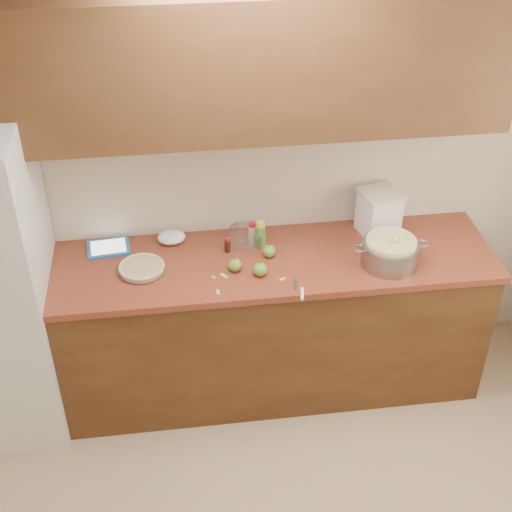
{
  "coord_description": "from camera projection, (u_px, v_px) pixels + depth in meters",
  "views": [
    {
      "loc": [
        -0.41,
        -1.64,
        3.17
      ],
      "look_at": [
        0.0,
        1.43,
        0.98
      ],
      "focal_mm": 50.0,
      "sensor_mm": 36.0,
      "label": 1
    }
  ],
  "objects": [
    {
      "name": "room_shell",
      "position": [
        310.0,
        417.0,
        2.46
      ],
      "size": [
        3.6,
        3.6,
        3.6
      ],
      "color": "tan",
      "rests_on": "ground"
    },
    {
      "name": "counter_run",
      "position": [
        254.0,
        324.0,
        4.13
      ],
      "size": [
        2.64,
        0.68,
        0.92
      ],
      "color": "#583418",
      "rests_on": "ground"
    },
    {
      "name": "upper_cabinets",
      "position": [
        250.0,
        66.0,
        3.4
      ],
      "size": [
        2.6,
        0.34,
        0.7
      ],
      "primitive_type": "cube",
      "color": "#56301A",
      "rests_on": "room_shell"
    },
    {
      "name": "pie",
      "position": [
        142.0,
        268.0,
        3.77
      ],
      "size": [
        0.25,
        0.25,
        0.04
      ],
      "rotation": [
        0.0,
        0.0,
        0.34
      ],
      "color": "silver",
      "rests_on": "counter_run"
    },
    {
      "name": "colander",
      "position": [
        390.0,
        252.0,
        3.8
      ],
      "size": [
        0.41,
        0.31,
        0.15
      ],
      "rotation": [
        0.0,
        0.0,
        -0.18
      ],
      "color": "gray",
      "rests_on": "counter_run"
    },
    {
      "name": "flour_canister",
      "position": [
        379.0,
        212.0,
        4.02
      ],
      "size": [
        0.25,
        0.25,
        0.26
      ],
      "rotation": [
        0.0,
        0.0,
        0.22
      ],
      "color": "white",
      "rests_on": "counter_run"
    },
    {
      "name": "tablet",
      "position": [
        108.0,
        248.0,
        3.95
      ],
      "size": [
        0.25,
        0.2,
        0.02
      ],
      "rotation": [
        0.0,
        0.0,
        0.09
      ],
      "color": "#2560B2",
      "rests_on": "counter_run"
    },
    {
      "name": "paring_knife",
      "position": [
        301.0,
        293.0,
        3.62
      ],
      "size": [
        0.05,
        0.19,
        0.02
      ],
      "rotation": [
        0.0,
        0.0,
        -0.19
      ],
      "color": "gray",
      "rests_on": "counter_run"
    },
    {
      "name": "lemon_bottle",
      "position": [
        261.0,
        234.0,
        3.94
      ],
      "size": [
        0.06,
        0.06,
        0.15
      ],
      "rotation": [
        0.0,
        0.0,
        -0.28
      ],
      "color": "#4C8C38",
      "rests_on": "counter_run"
    },
    {
      "name": "cinnamon_shaker",
      "position": [
        252.0,
        232.0,
        4.0
      ],
      "size": [
        0.04,
        0.04,
        0.11
      ],
      "rotation": [
        0.0,
        0.0,
        -0.02
      ],
      "color": "beige",
      "rests_on": "counter_run"
    },
    {
      "name": "vanilla_bottle",
      "position": [
        227.0,
        245.0,
        3.91
      ],
      "size": [
        0.03,
        0.03,
        0.09
      ],
      "rotation": [
        0.0,
        0.0,
        0.38
      ],
      "color": "black",
      "rests_on": "counter_run"
    },
    {
      "name": "mixing_bowl",
      "position": [
        247.0,
        235.0,
        3.99
      ],
      "size": [
        0.22,
        0.22,
        0.08
      ],
      "rotation": [
        0.0,
        0.0,
        0.14
      ],
      "color": "silver",
      "rests_on": "counter_run"
    },
    {
      "name": "paper_towel",
      "position": [
        172.0,
        237.0,
        3.99
      ],
      "size": [
        0.16,
        0.13,
        0.06
      ],
      "primitive_type": "ellipsoid",
      "rotation": [
        0.0,
        0.0,
        0.01
      ],
      "color": "white",
      "rests_on": "counter_run"
    },
    {
      "name": "apple_left",
      "position": [
        235.0,
        265.0,
        3.77
      ],
      "size": [
        0.07,
        0.07,
        0.08
      ],
      "color": "olive",
      "rests_on": "counter_run"
    },
    {
      "name": "apple_center",
      "position": [
        269.0,
        251.0,
        3.87
      ],
      "size": [
        0.07,
        0.07,
        0.08
      ],
      "color": "olive",
      "rests_on": "counter_run"
    },
    {
      "name": "apple_front",
      "position": [
        260.0,
        269.0,
        3.73
      ],
      "size": [
        0.08,
        0.08,
        0.09
      ],
      "color": "olive",
      "rests_on": "counter_run"
    },
    {
      "name": "peel_a",
      "position": [
        218.0,
        292.0,
        3.63
      ],
      "size": [
        0.02,
        0.04,
        0.0
      ],
      "primitive_type": "cube",
      "rotation": [
        0.0,
        0.0,
        -1.5
      ],
      "color": "#8EC760",
      "rests_on": "counter_run"
    },
    {
      "name": "peel_b",
      "position": [
        214.0,
        277.0,
        3.74
      ],
      "size": [
        0.03,
        0.03,
        0.0
      ],
      "primitive_type": "cube",
      "rotation": [
        0.0,
        0.0,
        2.25
      ],
      "color": "#8EC760",
      "rests_on": "counter_run"
    },
    {
      "name": "peel_c",
      "position": [
        283.0,
        279.0,
        3.73
      ],
      "size": [
        0.04,
        0.03,
        0.0
      ],
      "primitive_type": "cube",
      "rotation": [
        0.0,
        0.0,
        0.54
      ],
      "color": "#8EC760",
      "rests_on": "counter_run"
    },
    {
      "name": "peel_d",
      "position": [
        224.0,
        276.0,
        3.75
      ],
      "size": [
        0.05,
        0.05,
        0.0
      ],
      "primitive_type": "cube",
      "rotation": [
        0.0,
        0.0,
        -0.92
      ],
      "color": "#8EC760",
      "rests_on": "counter_run"
    }
  ]
}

